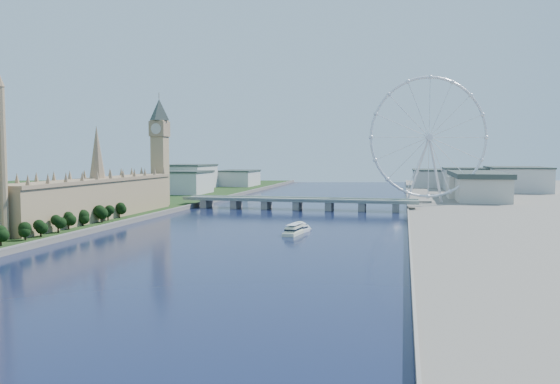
% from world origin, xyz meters
% --- Properties ---
extents(ground, '(2000.00, 2000.00, 0.00)m').
position_xyz_m(ground, '(0.00, 0.00, 0.00)').
color(ground, '#182343').
rests_on(ground, ground).
extents(tree_row, '(7.61, 215.61, 19.19)m').
position_xyz_m(tree_row, '(-113.00, 74.00, 8.79)').
color(tree_row, black).
rests_on(tree_row, ground).
extents(parliament_range, '(24.00, 200.00, 70.00)m').
position_xyz_m(parliament_range, '(-128.00, 170.00, 18.48)').
color(parliament_range, tan).
rests_on(parliament_range, ground).
extents(big_ben, '(20.02, 20.02, 110.00)m').
position_xyz_m(big_ben, '(-128.00, 278.00, 66.57)').
color(big_ben, tan).
rests_on(big_ben, ground).
extents(westminster_bridge, '(220.00, 22.00, 9.50)m').
position_xyz_m(westminster_bridge, '(0.00, 300.00, 6.63)').
color(westminster_bridge, gray).
rests_on(westminster_bridge, ground).
extents(london_eye, '(113.60, 39.12, 124.30)m').
position_xyz_m(london_eye, '(119.98, 355.08, 67.52)').
color(london_eye, silver).
rests_on(london_eye, ground).
extents(county_hall, '(54.00, 144.00, 35.00)m').
position_xyz_m(county_hall, '(175.00, 430.00, 0.00)').
color(county_hall, beige).
rests_on(county_hall, ground).
extents(city_skyline, '(505.00, 280.00, 32.00)m').
position_xyz_m(city_skyline, '(39.22, 560.08, 16.96)').
color(city_skyline, beige).
rests_on(city_skyline, ground).
extents(tour_boat_near, '(14.68, 28.57, 6.10)m').
position_xyz_m(tour_boat_near, '(29.21, 148.54, 0.00)').
color(tour_boat_near, silver).
rests_on(tour_boat_near, ground).
extents(tour_boat_far, '(12.28, 32.82, 7.10)m').
position_xyz_m(tour_boat_far, '(28.57, 144.73, 0.00)').
color(tour_boat_far, beige).
rests_on(tour_boat_far, ground).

